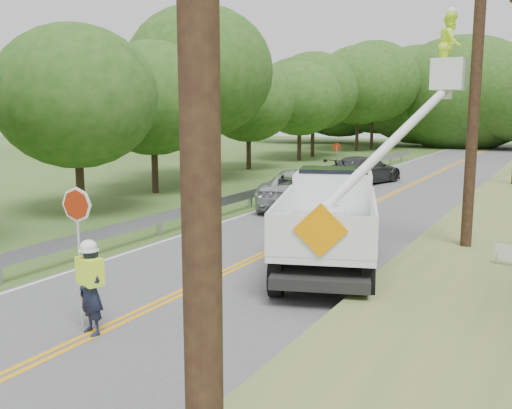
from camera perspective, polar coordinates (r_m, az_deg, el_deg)
The scene contains 12 objects.
ground at distance 11.23m, azimuth -15.18°, elevation -12.08°, with size 140.00×140.00×0.00m, color #35521C.
road at distance 23.04m, azimuth 9.58°, elevation -0.77°, with size 7.20×96.00×0.03m.
guardrail at distance 25.33m, azimuth 1.67°, elevation 1.53°, with size 0.18×48.00×0.77m.
utility_poles at distance 24.61m, azimuth 23.63°, elevation 11.53°, with size 1.60×43.30×10.00m.
treeline_left at distance 42.60m, azimuth 3.79°, elevation 11.60°, with size 9.92×55.64×10.59m.
treeline_horizon at distance 64.03m, azimuth 22.95°, elevation 10.06°, with size 56.10×13.98×12.09m.
flagger at distance 10.83m, azimuth -16.12°, elevation -7.52°, with size 1.08×0.54×2.65m.
bucket_truck at distance 15.68m, azimuth 8.34°, elevation 0.04°, with size 4.71×7.01×6.57m.
suv_silver at distance 23.87m, azimuth 4.34°, elevation 1.63°, with size 2.61×5.65×1.57m, color silver.
suv_darkgrey at distance 31.89m, azimuth 10.68°, elevation 3.40°, with size 2.08×5.13×1.49m, color #33353A.
stop_sign_permanent at distance 32.26m, azimuth 7.97°, elevation 4.70°, with size 0.45×0.14×2.18m.
yard_sign at distance 15.26m, azimuth 23.54°, elevation -4.52°, with size 0.54×0.17×0.80m.
Camera 1 is at (7.34, -7.46, 4.07)m, focal length 40.39 mm.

